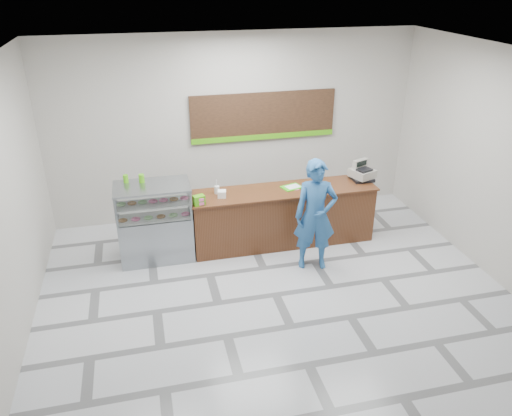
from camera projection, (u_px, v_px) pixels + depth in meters
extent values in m
plane|color=silver|center=(276.00, 295.00, 7.58)|extent=(7.00, 7.00, 0.00)
plane|color=#B9B4AA|center=(235.00, 128.00, 9.45)|extent=(7.00, 0.00, 7.00)
plane|color=silver|center=(281.00, 58.00, 6.06)|extent=(7.00, 7.00, 0.00)
cube|color=#582D18|center=(283.00, 217.00, 8.84)|extent=(3.20, 0.70, 1.00)
cube|color=#582D18|center=(283.00, 190.00, 8.61)|extent=(3.26, 0.76, 0.03)
cube|color=gray|center=(156.00, 236.00, 8.41)|extent=(1.20, 0.70, 0.80)
cube|color=white|center=(153.00, 201.00, 8.13)|extent=(1.20, 0.70, 0.50)
cube|color=gray|center=(151.00, 186.00, 8.02)|extent=(1.22, 0.72, 0.03)
cube|color=silver|center=(154.00, 214.00, 8.23)|extent=(1.14, 0.64, 0.02)
cube|color=silver|center=(153.00, 201.00, 8.13)|extent=(1.14, 0.64, 0.02)
torus|color=#9A5E2C|center=(123.00, 218.00, 8.02)|extent=(0.15, 0.15, 0.05)
torus|color=pink|center=(136.00, 217.00, 8.07)|extent=(0.15, 0.15, 0.05)
torus|color=#9BDE84|center=(148.00, 215.00, 8.11)|extent=(0.15, 0.15, 0.05)
torus|color=#9A5E2C|center=(161.00, 214.00, 8.15)|extent=(0.15, 0.15, 0.05)
torus|color=#9BDE84|center=(173.00, 213.00, 8.19)|extent=(0.15, 0.15, 0.05)
torus|color=pink|center=(185.00, 211.00, 8.23)|extent=(0.15, 0.15, 0.05)
torus|color=#9BDE84|center=(121.00, 201.00, 8.05)|extent=(0.15, 0.15, 0.05)
torus|color=#9A5E2C|center=(132.00, 200.00, 8.09)|extent=(0.15, 0.15, 0.05)
torus|color=#9BDE84|center=(142.00, 199.00, 8.12)|extent=(0.15, 0.15, 0.05)
torus|color=pink|center=(153.00, 198.00, 8.16)|extent=(0.15, 0.15, 0.05)
torus|color=pink|center=(163.00, 197.00, 8.19)|extent=(0.15, 0.15, 0.05)
torus|color=#9A5E2C|center=(173.00, 196.00, 8.23)|extent=(0.15, 0.15, 0.05)
torus|color=pink|center=(183.00, 195.00, 8.26)|extent=(0.15, 0.15, 0.05)
cube|color=black|center=(264.00, 116.00, 9.44)|extent=(2.80, 0.05, 0.90)
cube|color=#4BAC10|center=(264.00, 137.00, 9.59)|extent=(2.80, 0.02, 0.10)
cube|color=black|center=(362.00, 178.00, 9.00)|extent=(0.36, 0.36, 0.05)
cube|color=gray|center=(362.00, 173.00, 8.95)|extent=(0.48, 0.49, 0.15)
cube|color=black|center=(364.00, 170.00, 8.85)|extent=(0.30, 0.26, 0.04)
cube|color=gray|center=(360.00, 163.00, 8.99)|extent=(0.32, 0.20, 0.15)
cube|color=black|center=(362.00, 163.00, 8.93)|extent=(0.23, 0.10, 0.09)
cube|color=black|center=(305.00, 187.00, 8.67)|extent=(0.11, 0.17, 0.04)
cube|color=#3CD918|center=(292.00, 187.00, 8.68)|extent=(0.39, 0.33, 0.02)
cube|color=white|center=(293.00, 187.00, 8.68)|extent=(0.28, 0.23, 0.00)
cube|color=white|center=(222.00, 194.00, 8.30)|extent=(0.16, 0.16, 0.12)
cylinder|color=silver|center=(217.00, 190.00, 8.44)|extent=(0.09, 0.09, 0.13)
cube|color=#4BAC10|center=(199.00, 200.00, 8.02)|extent=(0.21, 0.16, 0.16)
cylinder|color=pink|center=(295.00, 188.00, 8.65)|extent=(0.15, 0.15, 0.00)
cylinder|color=#4BAC10|center=(126.00, 179.00, 8.09)|extent=(0.08, 0.08, 0.13)
cylinder|color=#4BAC10|center=(142.00, 178.00, 8.09)|extent=(0.09, 0.09, 0.14)
imported|color=#265B97|center=(315.00, 215.00, 7.94)|extent=(0.75, 0.57, 1.85)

